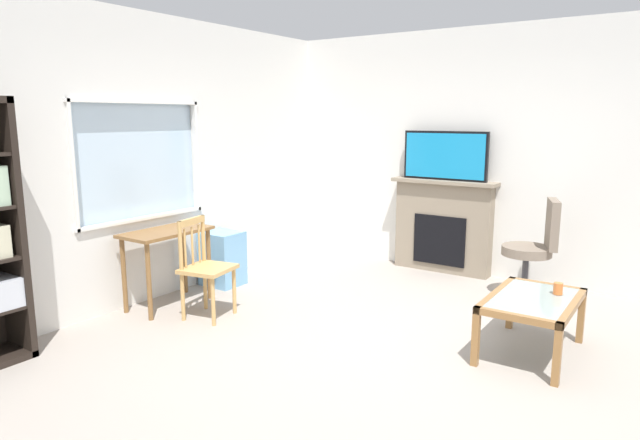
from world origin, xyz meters
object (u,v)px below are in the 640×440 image
fireplace (443,226)px  office_chair (536,244)px  sippy_cup (558,289)px  wooden_chair (205,267)px  tv (445,156)px  plastic_drawer_unit (222,258)px  desk_under_window (167,244)px  coffee_table (533,306)px

fireplace → office_chair: (-0.43, -1.14, 0.01)m
sippy_cup → fireplace: bearing=44.2°
wooden_chair → tv: tv is taller
wooden_chair → office_chair: size_ratio=0.90×
wooden_chair → plastic_drawer_unit: (0.81, 0.56, -0.17)m
plastic_drawer_unit → fireplace: fireplace is taller
desk_under_window → wooden_chair: 0.53m
desk_under_window → coffee_table: 3.27m
plastic_drawer_unit → sippy_cup: size_ratio=6.43×
wooden_chair → office_chair: bearing=-46.5°
fireplace → sippy_cup: bearing=-135.8°
tv → office_chair: tv is taller
plastic_drawer_unit → office_chair: (1.40, -2.89, 0.27)m
plastic_drawer_unit → office_chair: size_ratio=0.58×
wooden_chair → fireplace: fireplace is taller
wooden_chair → fireplace: size_ratio=0.74×
coffee_table → fireplace: bearing=38.7°
desk_under_window → office_chair: bearing=-52.4°
desk_under_window → tv: bearing=-33.2°
desk_under_window → sippy_cup: desk_under_window is taller
wooden_chair → sippy_cup: size_ratio=10.00×
office_chair → wooden_chair: bearing=133.5°
fireplace → coffee_table: 2.34m
fireplace → office_chair: bearing=-110.5°
sippy_cup → tv: bearing=44.5°
office_chair → coffee_table: office_chair is taller
desk_under_window → coffee_table: (0.80, -3.16, -0.22)m
fireplace → coffee_table: size_ratio=1.30×
plastic_drawer_unit → office_chair: office_chair is taller
tv → sippy_cup: bearing=-135.5°
plastic_drawer_unit → fireplace: size_ratio=0.47×
desk_under_window → tv: size_ratio=0.85×
plastic_drawer_unit → coffee_table: 3.21m
plastic_drawer_unit → coffee_table: plastic_drawer_unit is taller
desk_under_window → wooden_chair: size_ratio=0.93×
coffee_table → office_chair: bearing=12.7°
desk_under_window → coffee_table: desk_under_window is taller
desk_under_window → tv: 3.20m
fireplace → coffee_table: bearing=-141.3°
desk_under_window → fireplace: fireplace is taller
sippy_cup → wooden_chair: bearing=109.7°
desk_under_window → office_chair: 3.59m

